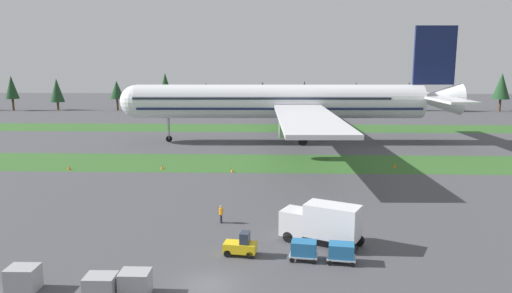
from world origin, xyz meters
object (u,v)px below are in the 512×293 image
(cargo_dolly_lead, at_px, (304,249))
(ground_crew_marshaller, at_px, (221,213))
(baggage_tug, at_px, (241,246))
(cargo_dolly_second, at_px, (341,251))
(uld_container_1, at_px, (101,287))
(uld_container_2, at_px, (135,283))
(taxiway_marker_2, at_px, (232,170))
(taxiway_marker_0, at_px, (395,166))
(airliner, at_px, (290,101))
(taxiway_marker_1, at_px, (69,168))
(catering_truck, at_px, (322,222))
(taxiway_marker_3, at_px, (162,167))
(uld_container_0, at_px, (23,278))

(cargo_dolly_lead, relative_size, ground_crew_marshaller, 1.38)
(baggage_tug, bearing_deg, cargo_dolly_second, -90.00)
(uld_container_1, bearing_deg, cargo_dolly_second, 20.12)
(uld_container_2, height_order, taxiway_marker_2, uld_container_2)
(ground_crew_marshaller, height_order, taxiway_marker_2, ground_crew_marshaller)
(baggage_tug, height_order, cargo_dolly_second, baggage_tug)
(taxiway_marker_0, bearing_deg, ground_crew_marshaller, -132.69)
(ground_crew_marshaller, relative_size, taxiway_marker_0, 2.74)
(baggage_tug, bearing_deg, airliner, 2.31)
(taxiway_marker_1, bearing_deg, baggage_tug, -48.30)
(cargo_dolly_second, bearing_deg, cargo_dolly_lead, 90.00)
(cargo_dolly_second, distance_m, uld_container_1, 17.74)
(airliner, xyz_separation_m, taxiway_marker_0, (14.60, -22.26, -7.52))
(taxiway_marker_1, bearing_deg, uld_container_2, -61.34)
(cargo_dolly_second, relative_size, catering_truck, 0.33)
(taxiway_marker_3, bearing_deg, airliner, 51.28)
(ground_crew_marshaller, distance_m, taxiway_marker_0, 33.80)
(airliner, relative_size, uld_container_2, 39.65)
(taxiway_marker_0, bearing_deg, baggage_tug, -122.13)
(baggage_tug, bearing_deg, uld_container_0, 122.24)
(cargo_dolly_second, height_order, catering_truck, catering_truck)
(taxiway_marker_0, xyz_separation_m, taxiway_marker_1, (-47.22, -2.62, -0.01))
(cargo_dolly_lead, distance_m, taxiway_marker_0, 36.80)
(airliner, height_order, taxiway_marker_1, airliner)
(taxiway_marker_1, bearing_deg, cargo_dolly_second, -42.04)
(uld_container_2, xyz_separation_m, taxiway_marker_2, (3.61, 35.94, -0.57))
(baggage_tug, xyz_separation_m, uld_container_0, (-14.47, -6.38, 0.02))
(uld_container_0, bearing_deg, taxiway_marker_2, 72.27)
(airliner, relative_size, taxiway_marker_3, 153.28)
(cargo_dolly_second, distance_m, uld_container_2, 15.54)
(taxiway_marker_1, height_order, taxiway_marker_2, taxiway_marker_1)
(cargo_dolly_lead, bearing_deg, uld_container_2, 125.45)
(taxiway_marker_0, bearing_deg, cargo_dolly_lead, -114.94)
(airliner, distance_m, taxiway_marker_3, 31.73)
(baggage_tug, relative_size, cargo_dolly_second, 1.15)
(airliner, distance_m, taxiway_marker_1, 41.71)
(uld_container_0, bearing_deg, baggage_tug, 23.80)
(catering_truck, bearing_deg, cargo_dolly_lead, 179.23)
(uld_container_0, bearing_deg, taxiway_marker_3, 88.32)
(taxiway_marker_0, height_order, taxiway_marker_1, taxiway_marker_0)
(airliner, distance_m, uld_container_0, 64.94)
(ground_crew_marshaller, bearing_deg, cargo_dolly_lead, -156.89)
(baggage_tug, relative_size, uld_container_2, 1.38)
(taxiway_marker_0, bearing_deg, catering_truck, -114.70)
(cargo_dolly_second, bearing_deg, uld_container_0, 111.60)
(cargo_dolly_lead, height_order, catering_truck, catering_truck)
(airliner, bearing_deg, uld_container_1, 165.07)
(airliner, xyz_separation_m, baggage_tug, (-5.89, -54.88, -7.02))
(uld_container_1, relative_size, uld_container_2, 1.00)
(uld_container_0, xyz_separation_m, uld_container_2, (7.78, -0.30, -0.04))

